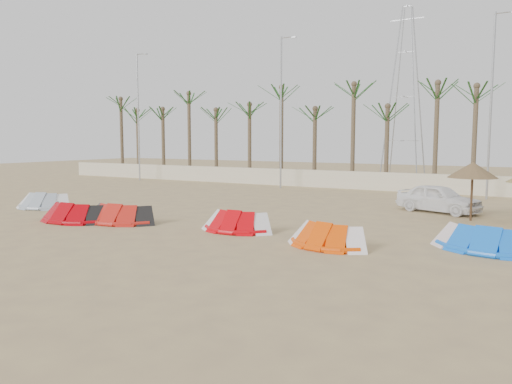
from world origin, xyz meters
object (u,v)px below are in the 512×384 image
Objects in this scene: kite_grey at (47,200)px; car at (439,198)px; kite_red_right at (240,220)px; kite_red_left at (78,211)px; kite_blue at (492,238)px; kite_orange at (329,234)px; parasol_left at (473,170)px; kite_red_mid at (123,213)px.

kite_grey is 20.11m from car.
car reaches higher than kite_red_right.
car is at bearing 38.55° from kite_red_left.
kite_orange is at bearing -157.08° from kite_blue.
kite_blue is 6.52m from parasol_left.
kite_orange is 0.76× the size of car.
car is (18.14, 8.68, 0.28)m from kite_grey.
parasol_left is 0.64× the size of car.
kite_red_left is 1.03× the size of kite_red_mid.
kite_red_left is at bearing -177.03° from kite_orange.
car is (5.89, 9.15, 0.29)m from kite_red_right.
kite_red_left and kite_red_mid have the same top height.
kite_red_mid and kite_blue have the same top height.
kite_blue is at bearing 22.92° from kite_orange.
kite_orange is 10.24m from car.
kite_grey is 0.90× the size of kite_red_left.
kite_red_right is at bearing -2.24° from kite_grey.
parasol_left reaches higher than kite_red_mid.
parasol_left reaches higher than kite_orange.
kite_grey is 6.90m from kite_red_mid.
kite_red_left and kite_red_right have the same top height.
kite_red_left is at bearing -149.94° from parasol_left.
kite_grey is 0.93× the size of kite_red_mid.
kite_red_left is 16.72m from kite_blue.
kite_red_left is 1.21× the size of kite_red_right.
kite_red_right is (12.25, -0.48, -0.00)m from kite_grey.
kite_red_mid and kite_orange have the same top height.
kite_red_mid is at bearing 151.13° from car.
kite_grey and kite_red_left have the same top height.
kite_red_right is at bearing 11.52° from kite_red_left.
kite_red_mid is 0.93× the size of kite_blue.
kite_blue is 1.45× the size of parasol_left.
kite_red_mid is 1.35× the size of parasol_left.
kite_orange is 1.19× the size of parasol_left.
kite_red_left and kite_orange have the same top height.
parasol_left is 3.02m from car.
kite_red_right is 0.96× the size of kite_orange.
kite_red_left is at bearing 148.41° from car.
parasol_left reaches higher than car.
kite_grey and kite_blue have the same top height.
kite_red_left is (4.73, -2.01, 0.00)m from kite_grey.
kite_red_left is 2.16m from kite_red_mid.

